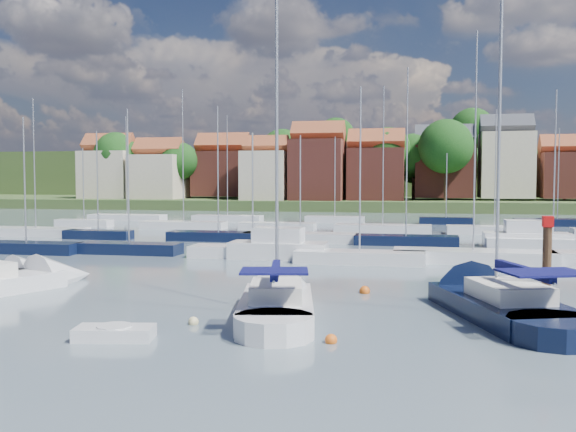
# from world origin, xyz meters

# --- Properties ---
(ground) EXTENTS (260.00, 260.00, 0.00)m
(ground) POSITION_xyz_m (0.00, 40.00, 0.00)
(ground) COLOR #43525C
(ground) RESTS_ON ground
(sailboat_left) EXTENTS (7.16, 11.53, 15.32)m
(sailboat_left) POSITION_xyz_m (-16.06, 4.69, 0.36)
(sailboat_left) COLOR silver
(sailboat_left) RESTS_ON ground
(sailboat_centre) EXTENTS (5.00, 11.50, 15.16)m
(sailboat_centre) POSITION_xyz_m (-1.46, 2.32, 0.36)
(sailboat_centre) COLOR silver
(sailboat_centre) RESTS_ON ground
(sailboat_navy) EXTENTS (7.48, 13.41, 17.93)m
(sailboat_navy) POSITION_xyz_m (7.42, 4.64, 0.35)
(sailboat_navy) COLOR black
(sailboat_navy) RESTS_ON ground
(tender) EXTENTS (2.97, 1.78, 0.60)m
(tender) POSITION_xyz_m (-6.13, -3.70, 0.23)
(tender) COLOR silver
(tender) RESTS_ON ground
(timber_piling) EXTENTS (0.40, 0.40, 6.51)m
(timber_piling) POSITION_xyz_m (9.68, 2.84, 1.19)
(timber_piling) COLOR #4C331E
(timber_piling) RESTS_ON ground
(buoy_c) EXTENTS (0.41, 0.41, 0.41)m
(buoy_c) POSITION_xyz_m (-4.18, -0.87, 0.00)
(buoy_c) COLOR beige
(buoy_c) RESTS_ON ground
(buoy_d) EXTENTS (0.45, 0.45, 0.45)m
(buoy_d) POSITION_xyz_m (1.56, -2.61, 0.00)
(buoy_d) COLOR #D85914
(buoy_d) RESTS_ON ground
(buoy_e) EXTENTS (0.55, 0.55, 0.55)m
(buoy_e) POSITION_xyz_m (1.91, 7.40, 0.00)
(buoy_e) COLOR #D85914
(buoy_e) RESTS_ON ground
(marina_field) EXTENTS (79.62, 41.41, 15.93)m
(marina_field) POSITION_xyz_m (1.91, 35.15, 0.43)
(marina_field) COLOR silver
(marina_field) RESTS_ON ground
(far_shore_town) EXTENTS (212.46, 90.00, 22.27)m
(far_shore_town) POSITION_xyz_m (2.23, 132.67, 4.61)
(far_shore_town) COLOR #46552A
(far_shore_town) RESTS_ON ground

